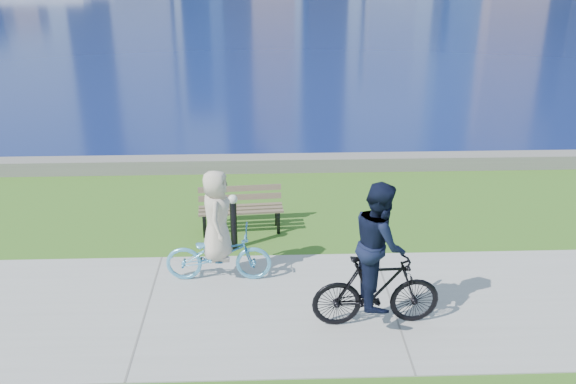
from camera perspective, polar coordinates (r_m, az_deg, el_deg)
name	(u,v)px	position (r m, az deg, el deg)	size (l,w,h in m)	color
ground	(392,306)	(10.78, 9.23, -9.99)	(320.00, 320.00, 0.00)	#316019
concrete_path	(392,306)	(10.77, 9.24, -9.94)	(80.00, 3.50, 0.02)	#9A9A95
seawall	(347,162)	(16.18, 5.24, 2.64)	(90.00, 0.50, 0.35)	slate
park_bench	(241,205)	(12.90, -4.24, -1.18)	(1.72, 0.70, 0.87)	black
bollard_lamp	(233,218)	(12.12, -4.87, -2.32)	(0.18, 0.18, 1.12)	black
cyclist_woman	(218,240)	(11.05, -6.26, -4.30)	(0.68, 1.84, 2.02)	#5FBAE8
cyclist_man	(378,268)	(9.78, 7.98, -6.67)	(0.76, 1.99, 2.37)	black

